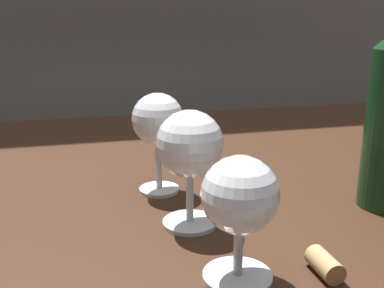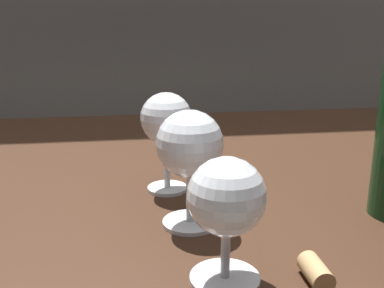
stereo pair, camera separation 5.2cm
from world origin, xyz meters
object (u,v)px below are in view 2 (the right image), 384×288
Objects in this scene: cork at (316,272)px; wine_glass_white at (166,121)px; wine_glass_cabernet at (192,146)px; wine_glass_pinot at (227,201)px.

wine_glass_white is at bearing 114.95° from cork.
wine_glass_white reaches higher than wine_glass_cabernet.
cork is (0.08, -0.01, -0.07)m from wine_glass_pinot.
wine_glass_cabernet is at bearing 96.40° from wine_glass_pinot.
cork is at bearing -65.05° from wine_glass_white.
cork is (0.10, -0.14, -0.09)m from wine_glass_cabernet.
wine_glass_cabernet is 0.19m from cork.
wine_glass_white reaches higher than cork.
wine_glass_cabernet is 3.37× the size of cork.
wine_glass_white is at bearing 98.01° from wine_glass_pinot.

